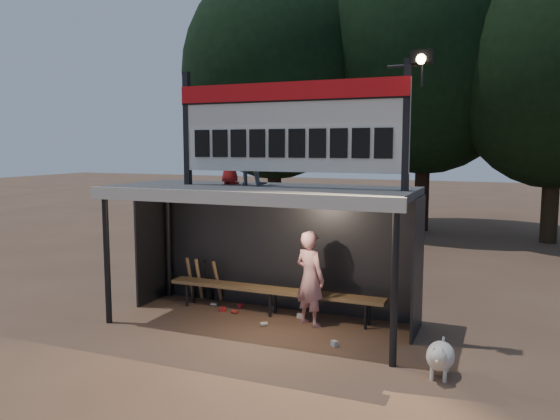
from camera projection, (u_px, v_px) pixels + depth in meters
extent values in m
plane|color=brown|center=(260.00, 324.00, 9.16)|extent=(80.00, 80.00, 0.00)
imported|color=silver|center=(310.00, 278.00, 9.04)|extent=(0.69, 0.59, 1.59)
imported|color=gray|center=(251.00, 150.00, 9.17)|extent=(0.61, 0.49, 1.19)
imported|color=#AF1B1A|center=(230.00, 160.00, 9.37)|extent=(0.48, 0.41, 0.84)
cube|color=#3B3B3E|center=(259.00, 190.00, 8.90)|extent=(5.00, 2.00, 0.12)
cube|color=silver|center=(230.00, 198.00, 7.97)|extent=(5.10, 0.06, 0.20)
cylinder|color=black|center=(107.00, 259.00, 9.12)|extent=(0.10, 0.10, 2.20)
cylinder|color=black|center=(394.00, 287.00, 7.29)|extent=(0.10, 0.10, 2.20)
cylinder|color=black|center=(168.00, 241.00, 10.77)|extent=(0.10, 0.10, 2.20)
cylinder|color=black|center=(415.00, 261.00, 8.94)|extent=(0.10, 0.10, 2.20)
cube|color=black|center=(282.00, 249.00, 9.95)|extent=(5.00, 0.04, 2.20)
cube|color=black|center=(152.00, 245.00, 10.44)|extent=(0.04, 1.00, 2.20)
cube|color=black|center=(418.00, 267.00, 8.54)|extent=(0.04, 1.00, 2.20)
cylinder|color=black|center=(283.00, 192.00, 9.83)|extent=(5.00, 0.06, 0.06)
cube|color=black|center=(187.00, 129.00, 9.29)|extent=(0.10, 0.10, 1.90)
cube|color=black|center=(407.00, 126.00, 7.88)|extent=(0.10, 0.10, 1.90)
cube|color=silver|center=(288.00, 127.00, 8.59)|extent=(3.80, 0.08, 1.40)
cube|color=#BB0D11|center=(287.00, 91.00, 8.48)|extent=(3.80, 0.04, 0.28)
cube|color=black|center=(287.00, 101.00, 8.49)|extent=(3.80, 0.02, 0.03)
cube|color=black|center=(202.00, 143.00, 9.15)|extent=(0.27, 0.03, 0.45)
cube|color=black|center=(220.00, 143.00, 9.02)|extent=(0.27, 0.03, 0.45)
cube|color=black|center=(238.00, 143.00, 8.89)|extent=(0.27, 0.03, 0.45)
cube|color=black|center=(257.00, 143.00, 8.77)|extent=(0.27, 0.03, 0.45)
cube|color=black|center=(277.00, 143.00, 8.64)|extent=(0.27, 0.03, 0.45)
cube|color=black|center=(297.00, 143.00, 8.51)|extent=(0.27, 0.03, 0.45)
cube|color=black|center=(317.00, 143.00, 8.38)|extent=(0.27, 0.03, 0.45)
cube|color=black|center=(339.00, 143.00, 8.25)|extent=(0.27, 0.03, 0.45)
cube|color=black|center=(361.00, 143.00, 8.12)|extent=(0.27, 0.03, 0.45)
cube|color=black|center=(383.00, 143.00, 7.99)|extent=(0.27, 0.03, 0.45)
cylinder|color=black|center=(405.00, 66.00, 7.80)|extent=(0.50, 0.04, 0.04)
cylinder|color=black|center=(422.00, 76.00, 7.72)|extent=(0.04, 0.04, 0.30)
cube|color=black|center=(422.00, 57.00, 7.65)|extent=(0.30, 0.22, 0.18)
sphere|color=#FFD88C|center=(421.00, 59.00, 7.57)|extent=(0.14, 0.14, 0.14)
cube|color=olive|center=(273.00, 290.00, 9.61)|extent=(4.00, 0.35, 0.06)
cylinder|color=black|center=(187.00, 294.00, 10.18)|extent=(0.05, 0.05, 0.45)
cylinder|color=black|center=(194.00, 291.00, 10.40)|extent=(0.05, 0.05, 0.45)
cylinder|color=black|center=(270.00, 304.00, 9.53)|extent=(0.05, 0.05, 0.45)
cylinder|color=black|center=(275.00, 301.00, 9.75)|extent=(0.05, 0.05, 0.45)
cylinder|color=black|center=(366.00, 316.00, 8.88)|extent=(0.05, 0.05, 0.45)
cylinder|color=black|center=(369.00, 312.00, 9.10)|extent=(0.05, 0.05, 0.45)
cylinder|color=#311F15|center=(274.00, 177.00, 19.64)|extent=(0.50, 0.50, 3.74)
ellipsoid|color=black|center=(274.00, 73.00, 19.21)|extent=(6.46, 6.46, 7.48)
cylinder|color=black|center=(422.00, 171.00, 19.08)|extent=(0.50, 0.50, 4.18)
ellipsoid|color=black|center=(426.00, 52.00, 18.60)|extent=(7.22, 7.22, 8.36)
cylinder|color=#312215|center=(551.00, 186.00, 16.68)|extent=(0.50, 0.50, 3.52)
ellipsoid|color=black|center=(558.00, 71.00, 16.28)|extent=(6.08, 6.08, 7.04)
ellipsoid|color=silver|center=(440.00, 356.00, 7.08)|extent=(0.36, 0.58, 0.36)
sphere|color=white|center=(438.00, 357.00, 6.81)|extent=(0.22, 0.22, 0.22)
cone|color=silver|center=(437.00, 361.00, 6.72)|extent=(0.10, 0.10, 0.10)
cone|color=beige|center=(434.00, 349.00, 6.80)|extent=(0.06, 0.06, 0.07)
cone|color=beige|center=(442.00, 350.00, 6.76)|extent=(0.06, 0.06, 0.07)
cylinder|color=white|center=(432.00, 373.00, 6.96)|extent=(0.05, 0.05, 0.18)
cylinder|color=beige|center=(445.00, 375.00, 6.90)|extent=(0.05, 0.05, 0.18)
cylinder|color=#EEE5CD|center=(435.00, 363.00, 7.30)|extent=(0.05, 0.05, 0.18)
cylinder|color=silver|center=(448.00, 365.00, 7.23)|extent=(0.05, 0.05, 0.18)
cylinder|color=white|center=(443.00, 343.00, 7.35)|extent=(0.04, 0.16, 0.14)
cylinder|color=#8D6442|center=(190.00, 278.00, 10.57)|extent=(0.07, 0.27, 0.84)
cylinder|color=#A47B4C|center=(199.00, 279.00, 10.50)|extent=(0.08, 0.30, 0.83)
cylinder|color=black|center=(208.00, 280.00, 10.42)|extent=(0.08, 0.33, 0.83)
cylinder|color=#906543|center=(217.00, 281.00, 10.34)|extent=(0.07, 0.35, 0.82)
cube|color=red|center=(223.00, 309.00, 9.86)|extent=(0.11, 0.08, 0.08)
cylinder|color=#ADADB2|center=(272.00, 308.00, 9.95)|extent=(0.13, 0.13, 0.07)
cube|color=beige|center=(300.00, 316.00, 9.49)|extent=(0.11, 0.08, 0.08)
cylinder|color=#B32E1E|center=(235.00, 312.00, 9.74)|extent=(0.13, 0.08, 0.07)
cube|color=#BCBCC2|center=(334.00, 343.00, 8.16)|extent=(0.12, 0.12, 0.08)
cylinder|color=beige|center=(264.00, 324.00, 9.07)|extent=(0.13, 0.13, 0.07)
cube|color=#AA1D22|center=(241.00, 306.00, 10.09)|extent=(0.12, 0.10, 0.08)
cylinder|color=#AFAFB4|center=(214.00, 304.00, 10.19)|extent=(0.13, 0.08, 0.07)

